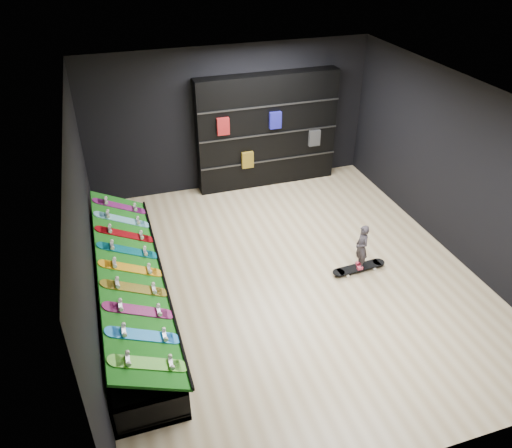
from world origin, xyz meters
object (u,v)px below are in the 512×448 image
object	(u,v)px
floor_skateboard	(359,269)
child	(361,255)
display_rack	(131,295)
back_shelving	(267,131)

from	to	relation	value
floor_skateboard	child	xyz separation A→B (m)	(0.00, 0.00, 0.28)
display_rack	child	size ratio (longest dim) A/B	9.35
display_rack	child	distance (m)	3.74
floor_skateboard	child	size ratio (longest dim) A/B	2.04
display_rack	floor_skateboard	bearing A→B (deg)	-3.79
back_shelving	child	bearing A→B (deg)	-83.15
back_shelving	child	size ratio (longest dim) A/B	6.29
floor_skateboard	child	bearing A→B (deg)	0.00
display_rack	floor_skateboard	distance (m)	3.75
back_shelving	child	world-z (taller)	back_shelving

